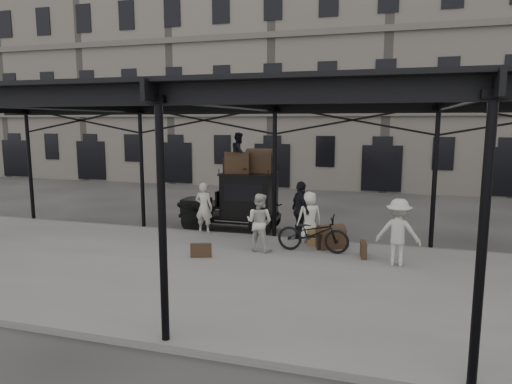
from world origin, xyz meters
TOP-DOWN VIEW (x-y plane):
  - ground at (0.00, 0.00)m, footprint 120.00×120.00m
  - platform at (0.00, -2.00)m, footprint 28.00×8.00m
  - canopy at (0.00, -1.72)m, footprint 22.50×9.00m
  - building_frontage at (0.00, 18.00)m, footprint 64.00×8.00m
  - taxi at (-1.50, 2.95)m, footprint 3.65×1.55m
  - porter_left at (-2.49, 1.80)m, footprint 0.67×0.47m
  - porter_midleft at (0.01, 0.15)m, footprint 0.96×0.81m
  - porter_centre at (1.27, 1.62)m, footprint 0.95×0.84m
  - porter_official at (0.94, 1.80)m, footprint 1.05×1.20m
  - porter_right at (3.98, -0.14)m, footprint 1.25×0.81m
  - bicycle at (1.58, 0.49)m, footprint 2.14×0.76m
  - porter_roof at (-1.53, 2.86)m, footprint 0.65×0.78m
  - steamer_trunk_roof_near at (-1.58, 2.71)m, footprint 0.99×0.78m
  - steamer_trunk_roof_far at (-0.83, 3.16)m, footprint 1.01×0.64m
  - steamer_trunk_platform at (2.03, 1.07)m, footprint 0.97×0.89m
  - wicker_hamper at (1.64, 1.21)m, footprint 0.70×0.60m
  - suitcase_upright at (3.07, 0.32)m, footprint 0.24×0.62m
  - suitcase_flat at (-1.40, -0.99)m, footprint 0.62×0.34m

SIDE VIEW (x-z plane):
  - ground at x=0.00m, z-range 0.00..0.00m
  - platform at x=0.00m, z-range 0.00..0.15m
  - suitcase_flat at x=-1.40m, z-range 0.15..0.55m
  - suitcase_upright at x=3.07m, z-range 0.15..0.60m
  - wicker_hamper at x=1.64m, z-range 0.15..0.65m
  - steamer_trunk_platform at x=2.03m, z-range 0.15..0.76m
  - bicycle at x=1.58m, z-range 0.15..1.28m
  - porter_centre at x=1.27m, z-range 0.15..1.79m
  - porter_midleft at x=0.01m, z-range 0.15..1.90m
  - porter_left at x=-2.49m, z-range 0.15..1.92m
  - porter_right at x=3.98m, z-range 0.15..1.97m
  - porter_official at x=0.94m, z-range 0.15..2.08m
  - taxi at x=-1.50m, z-range 0.11..2.29m
  - steamer_trunk_roof_near at x=-1.58m, z-range 2.18..2.81m
  - steamer_trunk_roof_far at x=-0.83m, z-range 2.18..2.90m
  - porter_roof at x=-1.53m, z-range 2.18..3.62m
  - canopy at x=0.00m, z-range 2.23..6.97m
  - building_frontage at x=0.00m, z-range 0.00..14.00m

